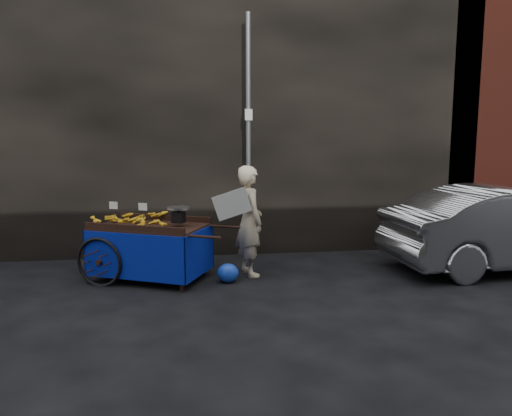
{
  "coord_description": "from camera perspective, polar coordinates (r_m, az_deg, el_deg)",
  "views": [
    {
      "loc": [
        -0.68,
        -6.88,
        2.1
      ],
      "look_at": [
        0.32,
        0.5,
        0.98
      ],
      "focal_mm": 35.0,
      "sensor_mm": 36.0,
      "label": 1
    }
  ],
  "objects": [
    {
      "name": "vendor",
      "position": [
        7.37,
        -0.8,
        -1.46
      ],
      "size": [
        0.84,
        0.69,
        1.64
      ],
      "rotation": [
        0.0,
        0.0,
        1.87
      ],
      "color": "beige",
      "rests_on": "ground"
    },
    {
      "name": "ground",
      "position": [
        7.23,
        -1.99,
        -8.37
      ],
      "size": [
        80.0,
        80.0,
        0.0
      ],
      "primitive_type": "plane",
      "color": "black",
      "rests_on": "ground"
    },
    {
      "name": "parked_car",
      "position": [
        8.69,
        27.13,
        -2.05
      ],
      "size": [
        4.02,
        1.67,
        1.29
      ],
      "primitive_type": "imported",
      "rotation": [
        0.0,
        0.0,
        1.65
      ],
      "color": "#A6A8AD",
      "rests_on": "ground"
    },
    {
      "name": "banana_cart",
      "position": [
        7.37,
        -12.32,
        -2.55
      ],
      "size": [
        2.31,
        1.74,
        1.15
      ],
      "rotation": [
        0.0,
        0.0,
        -0.43
      ],
      "color": "black",
      "rests_on": "ground"
    },
    {
      "name": "street_pole",
      "position": [
        8.24,
        -0.88,
        7.87
      ],
      "size": [
        0.12,
        0.1,
        4.0
      ],
      "color": "slate",
      "rests_on": "ground"
    },
    {
      "name": "building_wall",
      "position": [
        9.55,
        -1.27,
        10.92
      ],
      "size": [
        13.5,
        2.0,
        5.0
      ],
      "color": "black",
      "rests_on": "ground"
    },
    {
      "name": "plastic_bag",
      "position": [
        7.14,
        -3.22,
        -7.44
      ],
      "size": [
        0.31,
        0.24,
        0.27
      ],
      "primitive_type": "ellipsoid",
      "color": "blue",
      "rests_on": "ground"
    }
  ]
}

